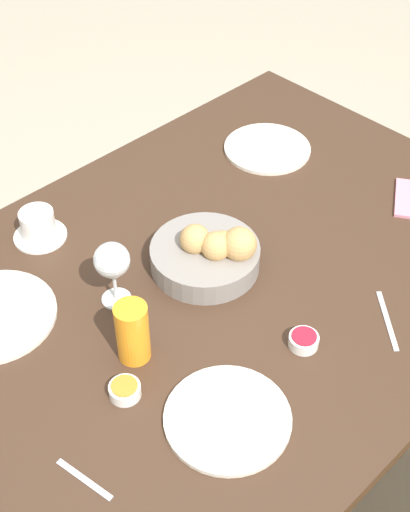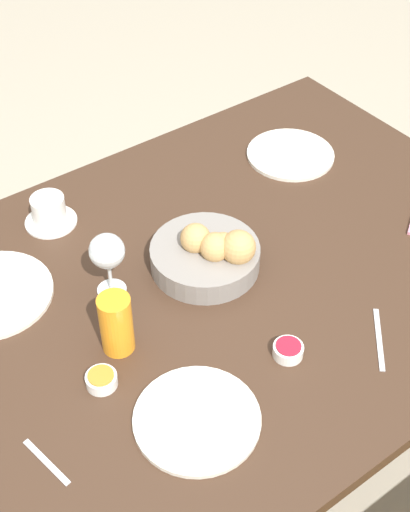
% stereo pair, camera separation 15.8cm
% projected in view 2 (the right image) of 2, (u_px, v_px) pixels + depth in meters
% --- Properties ---
extents(ground_plane, '(10.00, 10.00, 0.00)m').
position_uv_depth(ground_plane, '(209.00, 461.00, 2.09)').
color(ground_plane, '#A89E89').
extents(dining_table, '(1.56, 1.07, 0.75)m').
position_uv_depth(dining_table, '(210.00, 305.00, 1.63)').
color(dining_table, '#3D281C').
rests_on(dining_table, ground_plane).
extents(bread_basket, '(0.25, 0.25, 0.12)m').
position_uv_depth(bread_basket, '(209.00, 254.00, 1.57)').
color(bread_basket, gray).
rests_on(bread_basket, dining_table).
extents(plate_near_left, '(0.23, 0.23, 0.01)m').
position_uv_depth(plate_near_left, '(290.00, 154.00, 1.91)').
color(plate_near_left, silver).
rests_on(plate_near_left, dining_table).
extents(plate_far_center, '(0.24, 0.24, 0.01)m').
position_uv_depth(plate_far_center, '(197.00, 419.00, 1.30)').
color(plate_far_center, silver).
rests_on(plate_far_center, dining_table).
extents(juice_glass, '(0.07, 0.07, 0.14)m').
position_uv_depth(juice_glass, '(116.00, 324.00, 1.39)').
color(juice_glass, orange).
rests_on(juice_glass, dining_table).
extents(wine_glass, '(0.08, 0.08, 0.16)m').
position_uv_depth(wine_glass, '(107.00, 253.00, 1.47)').
color(wine_glass, silver).
rests_on(wine_glass, dining_table).
extents(coffee_cup, '(0.12, 0.12, 0.07)m').
position_uv_depth(coffee_cup, '(49.00, 212.00, 1.69)').
color(coffee_cup, white).
rests_on(coffee_cup, dining_table).
extents(jam_bowl_berry, '(0.06, 0.06, 0.03)m').
position_uv_depth(jam_bowl_berry, '(290.00, 349.00, 1.41)').
color(jam_bowl_berry, white).
rests_on(jam_bowl_berry, dining_table).
extents(jam_bowl_honey, '(0.06, 0.06, 0.03)m').
position_uv_depth(jam_bowl_honey, '(101.00, 380.00, 1.36)').
color(jam_bowl_honey, white).
rests_on(jam_bowl_honey, dining_table).
extents(knife_silver, '(0.12, 0.13, 0.00)m').
position_uv_depth(knife_silver, '(379.00, 339.00, 1.45)').
color(knife_silver, '#B7B7BC').
rests_on(knife_silver, dining_table).
extents(spoon_coffee, '(0.03, 0.12, 0.00)m').
position_uv_depth(spoon_coffee, '(46.00, 462.00, 1.24)').
color(spoon_coffee, '#B7B7BC').
rests_on(spoon_coffee, dining_table).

